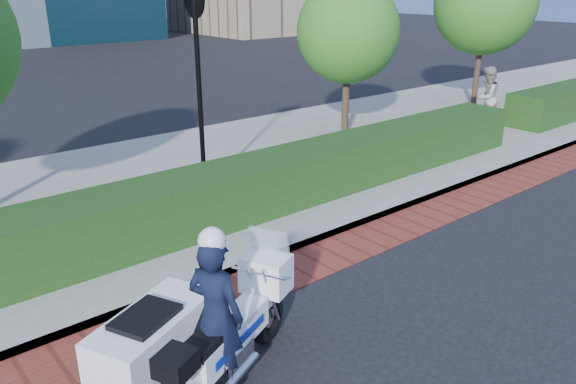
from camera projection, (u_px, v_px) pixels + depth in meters
ground at (344, 319)px, 7.69m from camera, size 120.00×120.00×0.00m
brick_strip at (276, 277)px, 8.76m from camera, size 60.00×1.00×0.01m
sidewalk at (145, 194)px, 11.98m from camera, size 60.00×8.00×0.15m
hedge_main at (203, 200)px, 10.05m from camera, size 18.00×1.20×1.00m
lamppost at (197, 56)px, 10.98m from camera, size 1.02×0.70×4.21m
tree_c at (348, 31)px, 15.17m from camera, size 2.80×2.80×4.30m
tree_d at (485, 4)px, 18.85m from camera, size 3.40×3.40×5.16m
police_motorcycle at (195, 329)px, 6.26m from camera, size 2.62×1.99×2.05m
pedestrian at (486, 98)px, 16.73m from camera, size 0.94×0.76×1.83m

